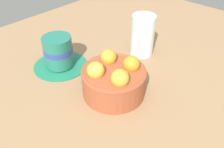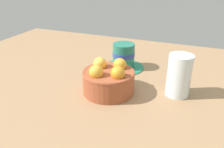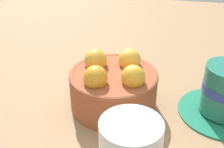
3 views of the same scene
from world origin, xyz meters
The scene contains 4 objects.
ground_plane centered at (0.00, 0.00, -1.57)cm, with size 136.55×107.32×3.13cm, color #997551.
terracotta_bowl centered at (-0.01, -0.01, 4.12)cm, with size 14.92×14.92×9.46cm.
coffee_cup centered at (-1.82, 18.36, 3.99)cm, with size 14.56×14.56×8.88cm.
water_glass centered at (18.65, 5.85, 5.98)cm, with size 6.65×6.65×11.96cm, color silver.
Camera 1 is at (-30.97, -27.98, 37.35)cm, focal length 37.23 mm.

